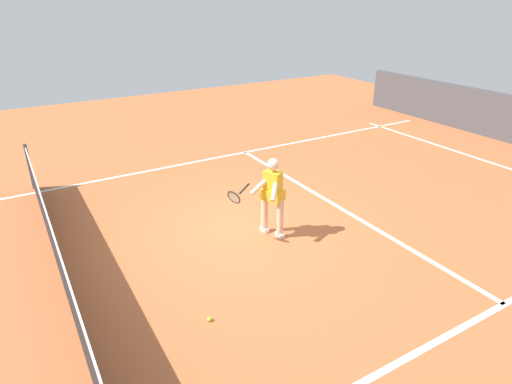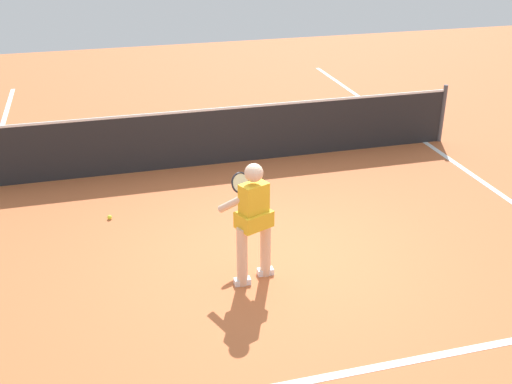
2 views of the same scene
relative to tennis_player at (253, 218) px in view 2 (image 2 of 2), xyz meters
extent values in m
plane|color=#C66638|center=(0.44, 0.43, -0.85)|extent=(26.70, 26.70, 0.00)
cube|color=white|center=(0.44, -1.91, -0.84)|extent=(7.98, 0.10, 0.01)
cylinder|color=#4C4C51|center=(4.73, 3.72, -0.29)|extent=(0.08, 0.08, 1.11)
cube|color=#232326|center=(0.44, 3.72, -0.35)|extent=(8.50, 0.02, 0.99)
cube|color=white|center=(0.44, 3.72, 0.16)|extent=(8.50, 0.02, 0.04)
cylinder|color=beige|center=(-0.16, -0.10, -0.46)|extent=(0.13, 0.13, 0.78)
cylinder|color=beige|center=(0.17, 0.04, -0.46)|extent=(0.13, 0.13, 0.78)
cube|color=white|center=(-0.16, -0.10, -0.81)|extent=(0.20, 0.10, 0.08)
cube|color=white|center=(0.17, 0.04, -0.81)|extent=(0.20, 0.10, 0.08)
cube|color=gold|center=(0.00, -0.03, 0.19)|extent=(0.37, 0.31, 0.52)
cube|color=gold|center=(0.00, -0.03, -0.01)|extent=(0.48, 0.41, 0.20)
sphere|color=beige|center=(0.00, -0.03, 0.59)|extent=(0.22, 0.22, 0.22)
cylinder|color=beige|center=(-0.19, 0.05, 0.21)|extent=(0.41, 0.39, 0.37)
cylinder|color=beige|center=(0.08, 0.17, 0.21)|extent=(0.11, 0.48, 0.37)
cylinder|color=black|center=(0.15, 0.49, 0.17)|extent=(0.15, 0.29, 0.14)
torus|color=black|center=(0.04, 0.76, 0.11)|extent=(0.31, 0.22, 0.28)
cylinder|color=beige|center=(0.04, 0.76, 0.11)|extent=(0.26, 0.18, 0.23)
sphere|color=#D1E533|center=(-1.63, 2.06, -0.81)|extent=(0.07, 0.07, 0.07)
camera|label=1|loc=(-6.16, 3.96, 3.39)|focal=30.49mm
camera|label=2|loc=(-1.68, -6.33, 3.44)|focal=43.77mm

